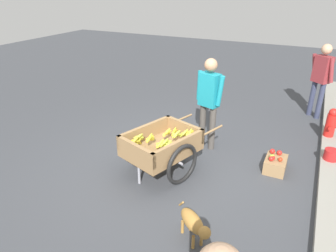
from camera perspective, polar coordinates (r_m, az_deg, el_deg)
name	(u,v)px	position (r m, az deg, el deg)	size (l,w,h in m)	color
ground_plane	(172,165)	(5.15, 0.76, -7.24)	(24.00, 24.00, 0.00)	#3D3F44
fruit_cart	(162,147)	(4.78, -1.14, -3.87)	(1.81, 1.25, 0.70)	#937047
vendor_person	(209,96)	(5.35, 7.64, 5.50)	(0.30, 0.53, 1.63)	#4C4742
dog	(194,223)	(3.68, 4.83, -17.53)	(0.46, 0.55, 0.40)	#AD7A38
fire_hydrant	(331,125)	(6.48, 27.93, 0.09)	(0.25, 0.25, 0.67)	red
plastic_bucket	(330,158)	(5.72, 27.91, -5.24)	(0.22, 0.22, 0.29)	#B21E1E
apple_crate	(275,163)	(5.25, 19.30, -6.57)	(0.44, 0.32, 0.30)	#99754C
bystander_person	(321,75)	(7.40, 26.57, 8.52)	(0.37, 0.50, 1.61)	#333851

